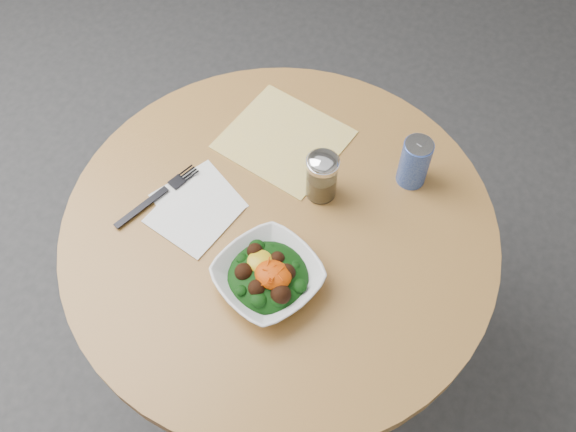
{
  "coord_description": "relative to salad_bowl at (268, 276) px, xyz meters",
  "views": [
    {
      "loc": [
        0.3,
        -0.62,
        1.87
      ],
      "look_at": [
        0.02,
        -0.01,
        0.81
      ],
      "focal_mm": 40.0,
      "sensor_mm": 36.0,
      "label": 1
    }
  ],
  "objects": [
    {
      "name": "salad_bowl",
      "position": [
        0.0,
        0.0,
        0.0
      ],
      "size": [
        0.26,
        0.26,
        0.07
      ],
      "color": "white",
      "rests_on": "table"
    },
    {
      "name": "paper_napkins",
      "position": [
        -0.21,
        0.09,
        -0.03
      ],
      "size": [
        0.21,
        0.23,
        0.0
      ],
      "color": "white",
      "rests_on": "table"
    },
    {
      "name": "table",
      "position": [
        -0.03,
        0.13,
        -0.22
      ],
      "size": [
        0.9,
        0.9,
        0.75
      ],
      "color": "black",
      "rests_on": "ground"
    },
    {
      "name": "cloth_napkin",
      "position": [
        -0.12,
        0.34,
        -0.03
      ],
      "size": [
        0.29,
        0.27,
        0.0
      ],
      "primitive_type": "cube",
      "rotation": [
        0.0,
        0.0,
        -0.19
      ],
      "color": "#DDAA0B",
      "rests_on": "table"
    },
    {
      "name": "spice_shaker",
      "position": [
        0.01,
        0.24,
        0.03
      ],
      "size": [
        0.07,
        0.07,
        0.12
      ],
      "color": "silver",
      "rests_on": "table"
    },
    {
      "name": "ground",
      "position": [
        -0.03,
        0.13,
        -0.78
      ],
      "size": [
        6.0,
        6.0,
        0.0
      ],
      "primitive_type": "plane",
      "color": "#323235",
      "rests_on": "ground"
    },
    {
      "name": "beverage_can",
      "position": [
        0.17,
        0.35,
        0.03
      ],
      "size": [
        0.06,
        0.06,
        0.12
      ],
      "color": "#0D2396",
      "rests_on": "table"
    },
    {
      "name": "fork",
      "position": [
        -0.3,
        0.09,
        -0.02
      ],
      "size": [
        0.1,
        0.21,
        0.0
      ],
      "color": "black",
      "rests_on": "table"
    }
  ]
}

